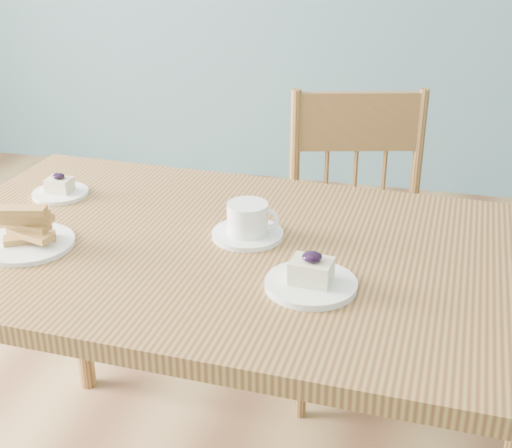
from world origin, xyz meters
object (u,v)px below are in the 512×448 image
Objects in this scene: cheesecake_plate_far at (60,190)px; biscotti_plate at (26,234)px; dining_table at (247,279)px; dining_chair at (358,246)px; cheesecake_plate_near at (311,279)px; coffee_cup at (248,223)px.

biscotti_plate is at bearing -76.30° from cheesecake_plate_far.
dining_table is 1.59× the size of dining_chair.
coffee_cup is (-0.17, 0.19, 0.01)m from cheesecake_plate_near.
dining_chair is at bearing 34.13° from cheesecake_plate_far.
dining_table is at bearing 12.56° from biscotti_plate.
dining_chair is at bearing 88.40° from cheesecake_plate_near.
cheesecake_plate_far is at bearing 156.33° from cheesecake_plate_near.
dining_table is at bearing -120.28° from dining_chair.
dining_chair is 5.85× the size of coffee_cup.
dining_table is 0.23m from cheesecake_plate_near.
biscotti_plate is (-0.62, 0.03, 0.01)m from cheesecake_plate_near.
biscotti_plate is at bearing -165.46° from coffee_cup.
dining_table is at bearing -17.86° from cheesecake_plate_far.
cheesecake_plate_near is at bearing -36.49° from dining_table.
dining_chair is at bearing 49.51° from biscotti_plate.
cheesecake_plate_near is (0.16, -0.13, 0.10)m from dining_table.
dining_table is 7.43× the size of biscotti_plate.
dining_chair is at bearing 77.21° from dining_table.
cheesecake_plate_near is at bearing -23.67° from cheesecake_plate_far.
cheesecake_plate_far is at bearing 162.64° from coffee_cup.
cheesecake_plate_far is 0.28m from biscotti_plate.
dining_table is 9.31× the size of coffee_cup.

